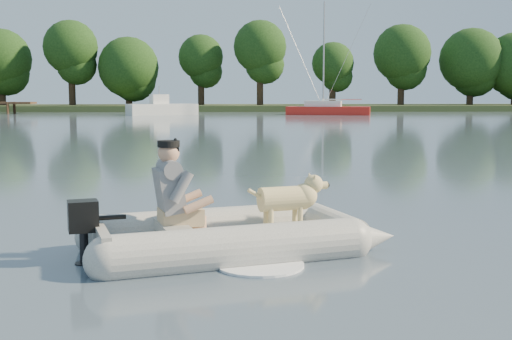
{
  "coord_description": "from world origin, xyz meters",
  "views": [
    {
      "loc": [
        -0.23,
        -6.36,
        1.74
      ],
      "look_at": [
        0.21,
        1.98,
        0.75
      ],
      "focal_mm": 45.0,
      "sensor_mm": 36.0,
      "label": 1
    }
  ],
  "objects": [
    {
      "name": "man",
      "position": [
        -0.78,
        0.5,
        0.75
      ],
      "size": [
        0.84,
        0.77,
        1.04
      ],
      "primitive_type": null,
      "rotation": [
        0.0,
        0.0,
        0.29
      ],
      "color": "slate",
      "rests_on": "dinghy"
    },
    {
      "name": "sailboat",
      "position": [
        8.62,
        47.32,
        0.42
      ],
      "size": [
        7.23,
        3.76,
        9.53
      ],
      "rotation": [
        0.0,
        0.0,
        -0.26
      ],
      "color": "red",
      "rests_on": "water"
    },
    {
      "name": "dog",
      "position": [
        0.46,
        0.87,
        0.5
      ],
      "size": [
        0.95,
        0.56,
        0.6
      ],
      "primitive_type": null,
      "rotation": [
        0.0,
        0.0,
        0.29
      ],
      "color": "tan",
      "rests_on": "dinghy"
    },
    {
      "name": "treeline",
      "position": [
        10.44,
        61.06,
        5.44
      ],
      "size": [
        91.14,
        7.35,
        9.91
      ],
      "color": "#332316",
      "rests_on": "shore_bank"
    },
    {
      "name": "motorboat",
      "position": [
        -5.27,
        48.1,
        1.14
      ],
      "size": [
        6.35,
        4.45,
        2.51
      ],
      "primitive_type": null,
      "rotation": [
        0.0,
        0.0,
        0.41
      ],
      "color": "white",
      "rests_on": "water"
    },
    {
      "name": "outboard_motor",
      "position": [
        -1.66,
        0.19,
        0.3
      ],
      "size": [
        0.46,
        0.38,
        0.76
      ],
      "primitive_type": null,
      "rotation": [
        0.0,
        0.0,
        0.29
      ],
      "color": "black",
      "rests_on": "dinghy"
    },
    {
      "name": "shore_bank",
      "position": [
        0.0,
        62.0,
        0.25
      ],
      "size": [
        160.0,
        12.0,
        0.7
      ],
      "primitive_type": "cube",
      "color": "#47512D",
      "rests_on": "water"
    },
    {
      "name": "water",
      "position": [
        0.0,
        0.0,
        0.0
      ],
      "size": [
        160.0,
        160.0,
        0.0
      ],
      "primitive_type": "plane",
      "color": "slate",
      "rests_on": "ground"
    },
    {
      "name": "dinghy",
      "position": [
        -0.12,
        0.64,
        0.57
      ],
      "size": [
        5.47,
        4.71,
        1.34
      ],
      "primitive_type": null,
      "rotation": [
        0.0,
        0.0,
        0.29
      ],
      "color": "gray",
      "rests_on": "water"
    }
  ]
}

